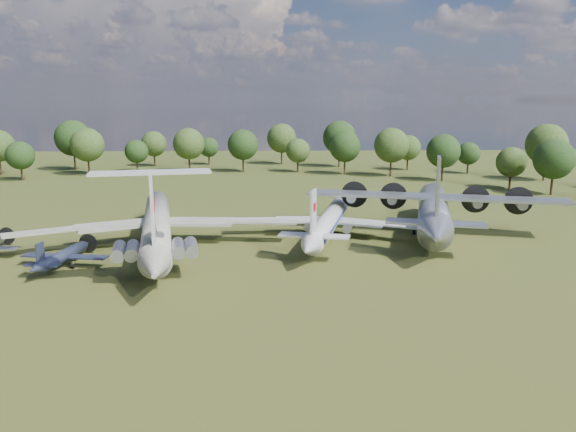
{
  "coord_description": "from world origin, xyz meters",
  "views": [
    {
      "loc": [
        9.99,
        -74.6,
        19.8
      ],
      "look_at": [
        12.75,
        -3.13,
        5.0
      ],
      "focal_mm": 35.0,
      "sensor_mm": 36.0,
      "label": 1
    }
  ],
  "objects_px": {
    "il62_airliner": "(157,230)",
    "small_prop_west": "(63,259)",
    "person_on_il62": "(154,230)",
    "tu104_jet": "(329,225)",
    "an12_transport": "(433,215)"
  },
  "relations": [
    {
      "from": "tu104_jet",
      "to": "small_prop_west",
      "type": "bearing_deg",
      "value": -143.24
    },
    {
      "from": "person_on_il62",
      "to": "il62_airliner",
      "type": "bearing_deg",
      "value": -99.97
    },
    {
      "from": "il62_airliner",
      "to": "person_on_il62",
      "type": "xyz_separation_m",
      "value": [
        2.45,
        -13.69,
        3.26
      ]
    },
    {
      "from": "tu104_jet",
      "to": "small_prop_west",
      "type": "distance_m",
      "value": 36.33
    },
    {
      "from": "il62_airliner",
      "to": "small_prop_west",
      "type": "bearing_deg",
      "value": -148.15
    },
    {
      "from": "an12_transport",
      "to": "small_prop_west",
      "type": "height_order",
      "value": "an12_transport"
    },
    {
      "from": "il62_airliner",
      "to": "an12_transport",
      "type": "relative_size",
      "value": 1.18
    },
    {
      "from": "il62_airliner",
      "to": "small_prop_west",
      "type": "distance_m",
      "value": 13.07
    },
    {
      "from": "an12_transport",
      "to": "tu104_jet",
      "type": "bearing_deg",
      "value": -157.75
    },
    {
      "from": "tu104_jet",
      "to": "small_prop_west",
      "type": "relative_size",
      "value": 2.67
    },
    {
      "from": "an12_transport",
      "to": "person_on_il62",
      "type": "distance_m",
      "value": 42.9
    },
    {
      "from": "tu104_jet",
      "to": "person_on_il62",
      "type": "xyz_separation_m",
      "value": [
        -21.52,
        -18.73,
        3.81
      ]
    },
    {
      "from": "an12_transport",
      "to": "person_on_il62",
      "type": "bearing_deg",
      "value": -135.59
    },
    {
      "from": "small_prop_west",
      "to": "an12_transport",
      "type": "bearing_deg",
      "value": 27.21
    },
    {
      "from": "small_prop_west",
      "to": "person_on_il62",
      "type": "distance_m",
      "value": 13.9
    }
  ]
}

